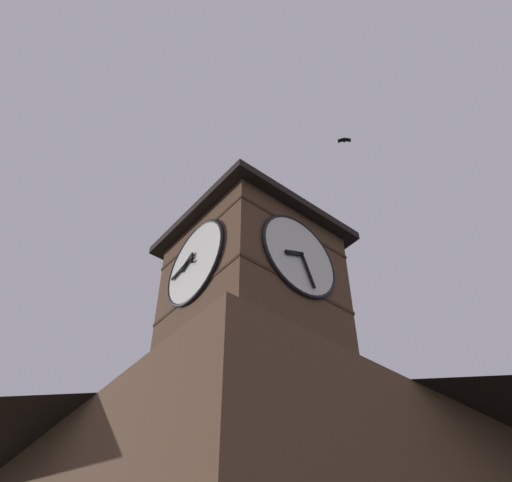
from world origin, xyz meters
name	(u,v)px	position (x,y,z in m)	size (l,w,h in m)	color
clock_tower	(252,293)	(-0.31, -3.25, 10.93)	(4.59, 4.59, 8.07)	brown
flying_bird_high	(344,140)	(-4.84, -2.57, 21.00)	(0.53, 0.52, 0.14)	black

